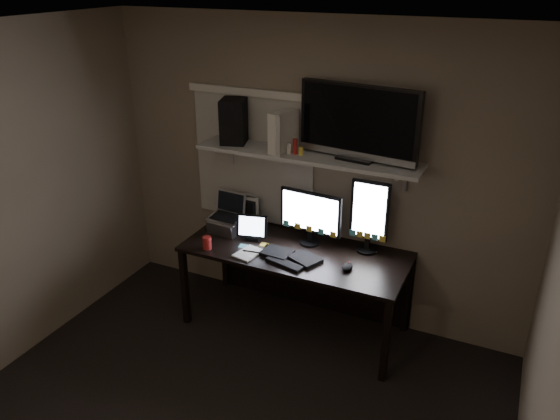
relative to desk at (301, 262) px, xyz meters
The scene contains 20 objects.
ceiling 2.49m from the desk, 90.00° to the right, with size 3.60×3.60×0.00m, color silver.
back_wall 0.74m from the desk, 90.00° to the left, with size 3.60×3.60×0.00m, color #6B5E4D.
right_wall 2.47m from the desk, 40.70° to the right, with size 3.60×3.60×0.00m, color #6B5E4D.
window_blinds 0.96m from the desk, 156.69° to the left, with size 1.10×0.02×1.10m, color beige.
desk is the anchor object (origin of this frame).
wall_shelf 0.91m from the desk, 90.00° to the left, with size 1.80×0.35×0.03m, color #ADADA8.
monitor_landscape 0.41m from the desk, 30.20° to the left, with size 0.53×0.06×0.46m, color black.
monitor_portrait 0.72m from the desk, 11.83° to the left, with size 0.30×0.06×0.61m, color black.
keyboard 0.31m from the desk, 85.79° to the right, with size 0.48×0.19×0.03m, color black.
mouse 0.57m from the desk, 26.27° to the right, with size 0.08×0.12×0.04m, color black.
notepad 0.49m from the desk, 132.83° to the right, with size 0.16×0.22×0.01m, color beige.
tablet 0.50m from the desk, 166.36° to the right, with size 0.26×0.11×0.22m, color black.
file_sorter 0.66m from the desk, 169.69° to the left, with size 0.22×0.10×0.27m, color black.
laptop 0.75m from the desk, behind, with size 0.29×0.24×0.33m, color #A8A8AD.
cup 0.80m from the desk, 148.92° to the right, with size 0.07×0.07×0.10m, color maroon.
sticky_notes 0.44m from the desk, 144.85° to the right, with size 0.28×0.20×0.00m, color gold, non-canonical shape.
tv 1.27m from the desk, 15.82° to the left, with size 0.93×0.17×0.56m, color black.
game_console 1.10m from the desk, 162.35° to the left, with size 0.08×0.27×0.32m, color beige.
speaker 1.29m from the desk, behind, with size 0.20×0.24×0.36m, color black.
bottles 1.01m from the desk, 167.90° to the left, with size 0.23×0.05×0.14m, color #A50F0C, non-canonical shape.
Camera 1 is at (1.51, -2.12, 2.81)m, focal length 35.00 mm.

